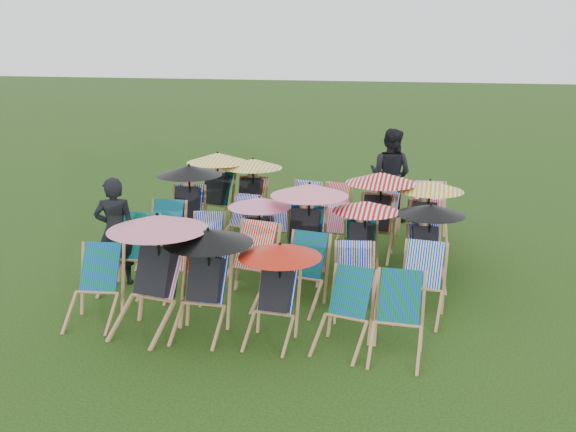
% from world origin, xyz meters
% --- Properties ---
extents(ground, '(100.00, 100.00, 0.00)m').
position_xyz_m(ground, '(0.00, 0.00, 0.00)').
color(ground, '#18320B').
rests_on(ground, ground).
extents(deckchair_0, '(0.74, 0.94, 0.93)m').
position_xyz_m(deckchair_0, '(-1.92, -2.23, 0.47)').
color(deckchair_0, '#A7784E').
rests_on(deckchair_0, ground).
extents(deckchair_1, '(1.23, 1.30, 1.46)m').
position_xyz_m(deckchair_1, '(-1.10, -2.26, 0.77)').
color(deckchair_1, '#A7784E').
rests_on(deckchair_1, ground).
extents(deckchair_2, '(1.09, 1.14, 1.30)m').
position_xyz_m(deckchair_2, '(-0.45, -2.19, 0.68)').
color(deckchair_2, '#A7784E').
rests_on(deckchair_2, ground).
extents(deckchair_3, '(1.00, 1.04, 1.18)m').
position_xyz_m(deckchair_3, '(0.44, -2.18, 0.62)').
color(deckchair_3, '#A7784E').
rests_on(deckchair_3, ground).
extents(deckchair_4, '(0.73, 0.91, 0.88)m').
position_xyz_m(deckchair_4, '(1.27, -2.18, 0.44)').
color(deckchair_4, '#A7784E').
rests_on(deckchair_4, ground).
extents(deckchair_5, '(0.61, 0.85, 0.91)m').
position_xyz_m(deckchair_5, '(1.89, -2.25, 0.45)').
color(deckchair_5, '#A7784E').
rests_on(deckchair_5, ground).
extents(deckchair_6, '(0.72, 0.98, 1.03)m').
position_xyz_m(deckchair_6, '(-2.03, -1.09, 0.51)').
color(deckchair_6, '#A7784E').
rests_on(deckchair_6, ground).
extents(deckchair_7, '(0.68, 0.86, 0.86)m').
position_xyz_m(deckchair_7, '(-1.10, -1.15, 0.43)').
color(deckchair_7, '#A7784E').
rests_on(deckchair_7, ground).
extents(deckchair_8, '(0.83, 1.04, 1.01)m').
position_xyz_m(deckchair_8, '(-0.27, -1.04, 0.51)').
color(deckchair_8, '#A7784E').
rests_on(deckchair_8, ground).
extents(deckchair_9, '(0.74, 0.94, 0.94)m').
position_xyz_m(deckchair_9, '(0.51, -1.10, 0.47)').
color(deckchair_9, '#A7784E').
rests_on(deckchair_9, ground).
extents(deckchair_10, '(0.71, 0.89, 0.88)m').
position_xyz_m(deckchair_10, '(1.25, -1.15, 0.44)').
color(deckchair_10, '#A7784E').
rests_on(deckchair_10, ground).
extents(deckchair_11, '(0.69, 0.90, 0.92)m').
position_xyz_m(deckchair_11, '(2.09, -1.08, 0.46)').
color(deckchair_11, '#A7784E').
rests_on(deckchair_11, ground).
extents(deckchair_12, '(0.69, 0.93, 0.97)m').
position_xyz_m(deckchair_12, '(-2.04, 0.02, 0.48)').
color(deckchair_12, '#A7784E').
rests_on(deckchair_12, ground).
extents(deckchair_13, '(0.68, 0.85, 0.84)m').
position_xyz_m(deckchair_13, '(-1.27, -0.03, 0.42)').
color(deckchair_13, '#A7784E').
rests_on(deckchair_13, ground).
extents(deckchair_14, '(0.98, 1.06, 1.17)m').
position_xyz_m(deckchair_14, '(-0.46, 0.06, 0.62)').
color(deckchair_14, '#A7784E').
rests_on(deckchair_14, ground).
extents(deckchair_15, '(1.19, 1.25, 1.41)m').
position_xyz_m(deckchair_15, '(0.29, 0.11, 0.74)').
color(deckchair_15, '#A7784E').
rests_on(deckchair_15, ground).
extents(deckchair_16, '(1.01, 1.09, 1.19)m').
position_xyz_m(deckchair_16, '(1.17, 0.11, 0.63)').
color(deckchair_16, '#A7784E').
rests_on(deckchair_16, ground).
extents(deckchair_17, '(1.01, 1.09, 1.19)m').
position_xyz_m(deckchair_17, '(2.12, 0.15, 0.63)').
color(deckchair_17, '#A7784E').
rests_on(deckchair_17, ground).
extents(deckchair_18, '(1.16, 1.25, 1.38)m').
position_xyz_m(deckchair_18, '(-2.11, 1.23, 0.73)').
color(deckchair_18, '#A7784E').
rests_on(deckchair_18, ground).
extents(deckchair_19, '(0.67, 0.87, 0.87)m').
position_xyz_m(deckchair_19, '(-1.10, 1.16, 0.43)').
color(deckchair_19, '#A7784E').
rests_on(deckchair_19, ground).
extents(deckchair_20, '(0.63, 0.81, 0.82)m').
position_xyz_m(deckchair_20, '(-0.34, 1.14, 0.41)').
color(deckchair_20, '#A7784E').
rests_on(deckchair_20, ground).
extents(deckchair_21, '(0.66, 0.87, 0.90)m').
position_xyz_m(deckchair_21, '(0.48, 1.17, 0.45)').
color(deckchair_21, '#A7784E').
rests_on(deckchair_21, ground).
extents(deckchair_22, '(1.18, 1.23, 1.40)m').
position_xyz_m(deckchair_22, '(1.24, 1.31, 0.74)').
color(deckchair_22, '#A7784E').
rests_on(deckchair_22, ground).
extents(deckchair_23, '(1.09, 1.15, 1.30)m').
position_xyz_m(deckchair_23, '(2.04, 1.33, 0.68)').
color(deckchair_23, '#A7784E').
rests_on(deckchair_23, ground).
extents(deckchair_24, '(1.19, 1.27, 1.41)m').
position_xyz_m(deckchair_24, '(-2.03, 2.37, 0.75)').
color(deckchair_24, '#A7784E').
rests_on(deckchair_24, ground).
extents(deckchair_25, '(1.12, 1.16, 1.33)m').
position_xyz_m(deckchair_25, '(-1.30, 2.38, 0.70)').
color(deckchair_25, '#A7784E').
rests_on(deckchair_25, ground).
extents(deckchair_26, '(0.74, 0.93, 0.92)m').
position_xyz_m(deckchair_26, '(-0.28, 2.28, 0.46)').
color(deckchair_26, '#A7784E').
rests_on(deckchair_26, ground).
extents(deckchair_27, '(0.74, 0.92, 0.89)m').
position_xyz_m(deckchair_27, '(0.29, 2.39, 0.45)').
color(deckchair_27, '#A7784E').
rests_on(deckchair_27, ground).
extents(deckchair_28, '(0.72, 0.92, 0.93)m').
position_xyz_m(deckchair_28, '(1.24, 2.34, 0.46)').
color(deckchair_28, '#A7784E').
rests_on(deckchair_28, ground).
extents(deckchair_29, '(0.75, 0.98, 1.00)m').
position_xyz_m(deckchair_29, '(2.08, 2.39, 0.50)').
color(deckchair_29, '#A7784E').
rests_on(deckchair_29, ground).
extents(person_left, '(0.68, 0.56, 1.61)m').
position_xyz_m(person_left, '(-2.30, -0.94, 0.81)').
color(person_left, black).
rests_on(person_left, ground).
extents(person_rear, '(1.06, 0.93, 1.83)m').
position_xyz_m(person_rear, '(1.24, 3.66, 0.92)').
color(person_rear, black).
rests_on(person_rear, ground).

